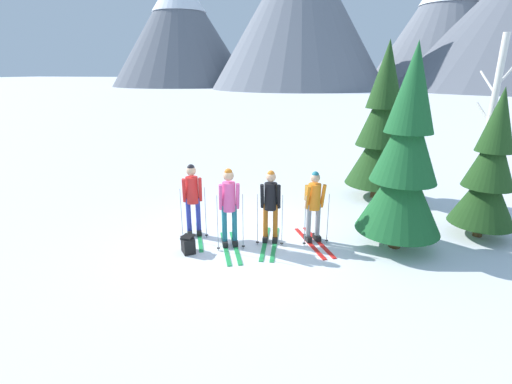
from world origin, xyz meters
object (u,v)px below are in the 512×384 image
object	(u,v)px
skier_in_red	(192,196)
pine_tree_far	(405,160)
skier_in_orange	(314,203)
pine_tree_near	(489,172)
birch_tree_tall	(489,126)
skier_in_pink	(229,203)
pine_tree_mid	(381,129)
backpack_on_snow_front	(188,244)
skier_in_black	(271,203)

from	to	relation	value
skier_in_red	pine_tree_far	world-z (taller)	pine_tree_far
skier_in_red	skier_in_orange	world-z (taller)	skier_in_red
pine_tree_near	birch_tree_tall	distance (m)	2.00
skier_in_pink	pine_tree_mid	size ratio (longest dim) A/B	0.39
skier_in_red	pine_tree_near	size ratio (longest dim) A/B	0.51
pine_tree_far	birch_tree_tall	bearing A→B (deg)	52.26
pine_tree_mid	backpack_on_snow_front	bearing A→B (deg)	-128.54
skier_in_black	pine_tree_mid	world-z (taller)	pine_tree_mid
skier_in_pink	pine_tree_mid	distance (m)	5.53
birch_tree_tall	backpack_on_snow_front	world-z (taller)	birch_tree_tall
birch_tree_tall	pine_tree_mid	bearing A→B (deg)	168.29
skier_in_black	skier_in_red	bearing A→B (deg)	-175.93
pine_tree_near	skier_in_black	bearing A→B (deg)	-160.91
pine_tree_mid	skier_in_black	bearing A→B (deg)	-120.89
pine_tree_mid	pine_tree_far	distance (m)	3.49
skier_in_red	skier_in_pink	world-z (taller)	skier_in_pink
skier_in_black	skier_in_orange	bearing A→B (deg)	18.10
backpack_on_snow_front	pine_tree_mid	bearing A→B (deg)	51.46
skier_in_red	pine_tree_mid	size ratio (longest dim) A/B	0.38
pine_tree_near	pine_tree_mid	bearing A→B (deg)	133.86
skier_in_orange	birch_tree_tall	distance (m)	5.31
pine_tree_far	birch_tree_tall	size ratio (longest dim) A/B	0.93
skier_in_red	skier_in_pink	bearing A→B (deg)	-17.67
skier_in_red	skier_in_pink	distance (m)	1.05
skier_in_pink	pine_tree_near	xyz separation A→B (m)	(5.43, 2.05, 0.55)
skier_in_black	pine_tree_near	distance (m)	4.93
pine_tree_far	birch_tree_tall	world-z (taller)	birch_tree_tall
skier_in_pink	skier_in_orange	distance (m)	1.88
pine_tree_near	pine_tree_mid	xyz separation A→B (m)	(-2.26, 2.35, 0.52)
skier_in_black	birch_tree_tall	xyz separation A→B (m)	(4.97, 3.41, 1.41)
skier_in_black	birch_tree_tall	world-z (taller)	birch_tree_tall
skier_in_orange	skier_in_red	bearing A→B (deg)	-171.09
pine_tree_far	birch_tree_tall	distance (m)	3.73
pine_tree_near	pine_tree_far	bearing A→B (deg)	-149.72
pine_tree_near	backpack_on_snow_front	xyz separation A→B (m)	(-6.19, -2.58, -1.37)
skier_in_red	backpack_on_snow_front	bearing A→B (deg)	-74.00
skier_in_pink	pine_tree_near	size ratio (longest dim) A/B	0.52
skier_in_orange	pine_tree_far	distance (m)	2.08
birch_tree_tall	backpack_on_snow_front	size ratio (longest dim) A/B	11.49
skier_in_orange	pine_tree_far	xyz separation A→B (m)	(1.79, 0.18, 1.04)
skier_in_orange	pine_tree_near	world-z (taller)	pine_tree_near
skier_in_red	skier_in_black	bearing A→B (deg)	4.07
skier_in_pink	backpack_on_snow_front	xyz separation A→B (m)	(-0.75, -0.53, -0.82)
pine_tree_mid	birch_tree_tall	bearing A→B (deg)	-11.71
skier_in_black	backpack_on_snow_front	size ratio (longest dim) A/B	4.44
pine_tree_near	pine_tree_far	xyz separation A→B (m)	(-1.92, -1.12, 0.39)
skier_in_pink	pine_tree_far	distance (m)	3.75
backpack_on_snow_front	skier_in_pink	bearing A→B (deg)	35.39
skier_in_red	skier_in_black	world-z (taller)	skier_in_red
skier_in_black	skier_in_orange	xyz separation A→B (m)	(0.91, 0.30, -0.02)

